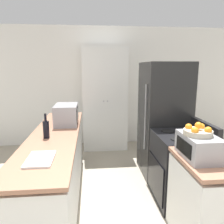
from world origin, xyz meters
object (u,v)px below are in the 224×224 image
(refrigerator, at_px, (163,120))
(wine_bottle, at_px, (46,129))
(pantry_cabinet, at_px, (105,99))
(stove, at_px, (180,167))
(microwave, at_px, (67,114))
(fruit_bowl, at_px, (198,131))
(toaster_oven, at_px, (198,146))

(refrigerator, distance_m, wine_bottle, 1.85)
(pantry_cabinet, height_order, wine_bottle, pantry_cabinet)
(stove, relative_size, microwave, 2.01)
(pantry_cabinet, xyz_separation_m, fruit_bowl, (0.68, -2.75, 0.08))
(wine_bottle, bearing_deg, pantry_cabinet, 67.27)
(refrigerator, height_order, microwave, refrigerator)
(stove, bearing_deg, refrigerator, 88.95)
(refrigerator, bearing_deg, pantry_cabinet, 123.74)
(toaster_oven, height_order, fruit_bowl, fruit_bowl)
(pantry_cabinet, relative_size, wine_bottle, 7.11)
(toaster_oven, bearing_deg, microwave, 134.03)
(wine_bottle, bearing_deg, stove, -1.94)
(refrigerator, xyz_separation_m, toaster_oven, (-0.16, -1.47, 0.10))
(wine_bottle, bearing_deg, refrigerator, 23.02)
(pantry_cabinet, relative_size, stove, 2.04)
(refrigerator, bearing_deg, stove, -91.05)
(stove, height_order, wine_bottle, wine_bottle)
(pantry_cabinet, bearing_deg, wine_bottle, -112.73)
(stove, relative_size, wine_bottle, 3.49)
(fruit_bowl, bearing_deg, microwave, 133.66)
(wine_bottle, xyz_separation_m, fruit_bowl, (1.52, -0.75, 0.15))
(toaster_oven, bearing_deg, fruit_bowl, -178.92)
(microwave, height_order, wine_bottle, wine_bottle)
(refrigerator, relative_size, fruit_bowl, 6.93)
(fruit_bowl, bearing_deg, pantry_cabinet, 103.80)
(fruit_bowl, bearing_deg, refrigerator, 82.96)
(fruit_bowl, bearing_deg, wine_bottle, 153.73)
(toaster_oven, bearing_deg, pantry_cabinet, 104.13)
(pantry_cabinet, relative_size, toaster_oven, 4.79)
(stove, distance_m, fruit_bowl, 0.99)
(wine_bottle, relative_size, toaster_oven, 0.67)
(toaster_oven, relative_size, fruit_bowl, 1.71)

